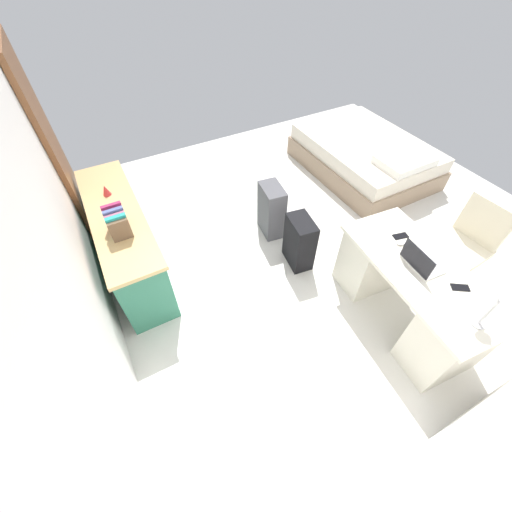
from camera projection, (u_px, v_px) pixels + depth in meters
name	position (u px, v px, depth m)	size (l,w,h in m)	color
ground_plane	(322.00, 245.00, 3.83)	(5.79, 5.79, 0.00)	silver
wall_back	(43.00, 218.00, 2.00)	(4.22, 0.10, 2.86)	white
door_wooden	(58.00, 156.00, 3.25)	(0.88, 0.05, 2.04)	brown
desk	(409.00, 293.00, 2.90)	(1.49, 0.79, 0.72)	silver
office_chair	(461.00, 249.00, 3.21)	(0.52, 0.52, 0.94)	black
credenza	(126.00, 240.00, 3.34)	(1.80, 0.48, 0.77)	#2D7056
bed	(364.00, 156.00, 4.69)	(1.90, 1.40, 0.58)	gray
suitcase_black	(299.00, 242.00, 3.44)	(0.36, 0.22, 0.60)	black
suitcase_spare_grey	(271.00, 210.00, 3.76)	(0.36, 0.22, 0.64)	#4C4C51
laptop	(420.00, 262.00, 2.63)	(0.33, 0.25, 0.21)	silver
computer_mouse	(402.00, 242.00, 2.83)	(0.06, 0.10, 0.03)	white
cell_phone_near_laptop	(460.00, 287.00, 2.52)	(0.07, 0.14, 0.01)	black
cell_phone_by_mouse	(400.00, 236.00, 2.90)	(0.07, 0.14, 0.01)	black
desk_lamp	(492.00, 299.00, 2.14)	(0.16, 0.11, 0.34)	silver
book_row	(118.00, 223.00, 2.79)	(0.24, 0.17, 0.24)	brown
figurine_small	(106.00, 190.00, 3.20)	(0.08, 0.08, 0.11)	red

